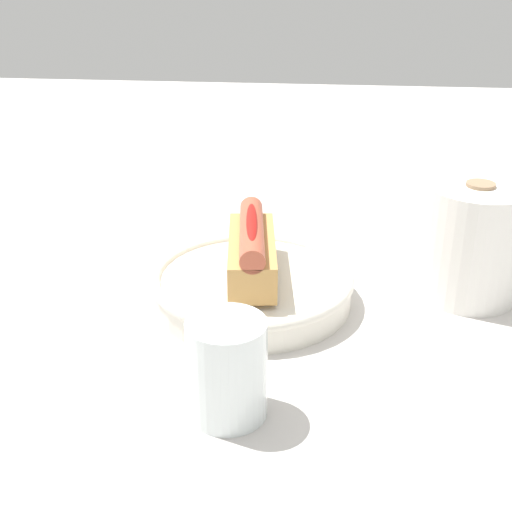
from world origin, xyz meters
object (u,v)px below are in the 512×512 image
at_px(hotdog_front, 256,249).
at_px(serving_bowl, 256,286).
at_px(paper_towel_roll, 472,242).
at_px(water_glass, 231,372).

bearing_deg(hotdog_front, serving_bowl, 0.00).
xyz_separation_m(serving_bowl, paper_towel_roll, (-0.04, 0.24, 0.05)).
height_order(hotdog_front, paper_towel_roll, paper_towel_roll).
distance_m(serving_bowl, hotdog_front, 0.04).
height_order(hotdog_front, water_glass, hotdog_front).
distance_m(hotdog_front, water_glass, 0.20).
bearing_deg(hotdog_front, paper_towel_roll, 100.11).
relative_size(serving_bowl, paper_towel_roll, 1.68).
bearing_deg(hotdog_front, water_glass, -0.28).
relative_size(hotdog_front, paper_towel_roll, 1.15).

